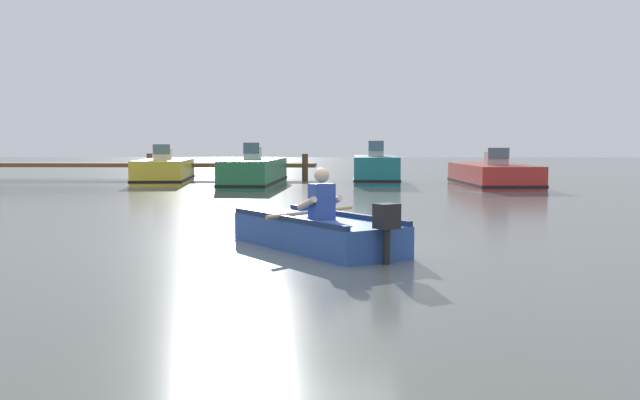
{
  "coord_description": "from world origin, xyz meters",
  "views": [
    {
      "loc": [
        0.47,
        -10.65,
        1.57
      ],
      "look_at": [
        0.02,
        1.85,
        0.55
      ],
      "focal_mm": 40.65,
      "sensor_mm": 36.0,
      "label": 1
    }
  ],
  "objects_px": {
    "moored_boat_yellow": "(164,172)",
    "moored_boat_red": "(493,176)",
    "moored_boat_green": "(255,173)",
    "moored_boat_teal": "(376,170)",
    "rowboat_with_person": "(314,231)"
  },
  "relations": [
    {
      "from": "rowboat_with_person",
      "to": "moored_boat_green",
      "type": "distance_m",
      "value": 14.87
    },
    {
      "from": "moored_boat_yellow",
      "to": "moored_boat_green",
      "type": "relative_size",
      "value": 0.81
    },
    {
      "from": "moored_boat_yellow",
      "to": "moored_boat_teal",
      "type": "relative_size",
      "value": 0.98
    },
    {
      "from": "rowboat_with_person",
      "to": "moored_boat_yellow",
      "type": "xyz_separation_m",
      "value": [
        -6.4,
        16.5,
        0.17
      ]
    },
    {
      "from": "rowboat_with_person",
      "to": "moored_boat_yellow",
      "type": "relative_size",
      "value": 0.68
    },
    {
      "from": "moored_boat_yellow",
      "to": "moored_boat_red",
      "type": "xyz_separation_m",
      "value": [
        11.98,
        -1.76,
        -0.05
      ]
    },
    {
      "from": "moored_boat_teal",
      "to": "moored_boat_red",
      "type": "bearing_deg",
      "value": -29.22
    },
    {
      "from": "moored_boat_yellow",
      "to": "moored_boat_teal",
      "type": "xyz_separation_m",
      "value": [
        7.99,
        0.47,
        0.06
      ]
    },
    {
      "from": "moored_boat_green",
      "to": "moored_boat_teal",
      "type": "xyz_separation_m",
      "value": [
        4.31,
        2.35,
        0.03
      ]
    },
    {
      "from": "rowboat_with_person",
      "to": "moored_boat_green",
      "type": "xyz_separation_m",
      "value": [
        -2.73,
        14.62,
        0.2
      ]
    },
    {
      "from": "moored_boat_green",
      "to": "moored_boat_red",
      "type": "bearing_deg",
      "value": 0.85
    },
    {
      "from": "moored_boat_yellow",
      "to": "moored_boat_red",
      "type": "distance_m",
      "value": 12.1
    },
    {
      "from": "moored_boat_teal",
      "to": "moored_boat_yellow",
      "type": "bearing_deg",
      "value": -176.62
    },
    {
      "from": "moored_boat_green",
      "to": "moored_boat_red",
      "type": "relative_size",
      "value": 1.12
    },
    {
      "from": "moored_boat_red",
      "to": "rowboat_with_person",
      "type": "bearing_deg",
      "value": -110.72
    }
  ]
}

